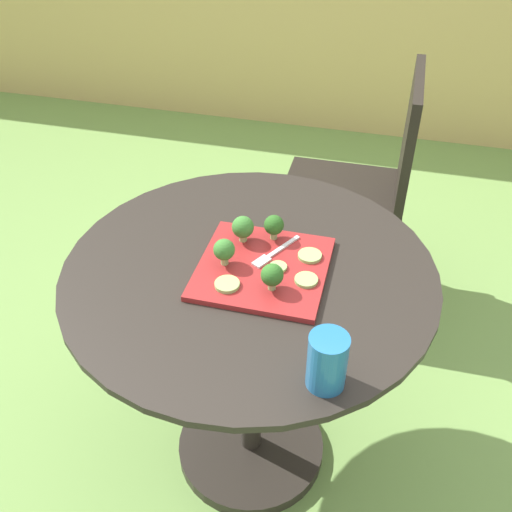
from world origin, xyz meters
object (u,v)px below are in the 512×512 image
object	(u,v)px
salad_plate	(263,268)
fork	(273,254)
patio_chair	(370,177)
drinking_glass	(327,364)

from	to	relation	value
salad_plate	fork	size ratio (longest dim) A/B	2.05
salad_plate	patio_chair	bearing A→B (deg)	77.17
salad_plate	drinking_glass	bearing A→B (deg)	-56.44
patio_chair	drinking_glass	distance (m)	1.15
drinking_glass	fork	world-z (taller)	drinking_glass
patio_chair	salad_plate	distance (m)	0.87
patio_chair	fork	world-z (taller)	patio_chair
patio_chair	fork	size ratio (longest dim) A/B	6.29
salad_plate	fork	world-z (taller)	fork
patio_chair	salad_plate	size ratio (longest dim) A/B	3.06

